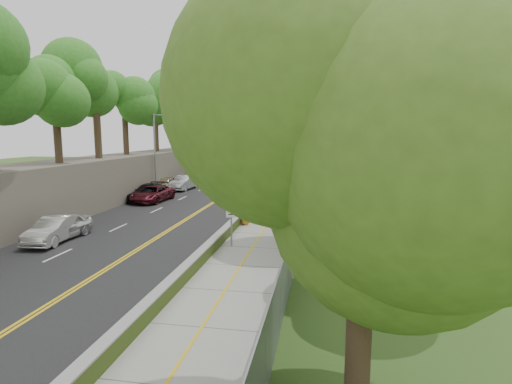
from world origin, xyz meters
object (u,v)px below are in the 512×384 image
Objects in this scene: construction_barrel at (308,189)px; car_2 at (153,194)px; car_0 at (60,227)px; person_far at (296,179)px; streetlight at (157,148)px; car_1 at (55,229)px; signpost at (231,212)px; painter_0 at (245,212)px; concrete_block at (298,222)px.

construction_barrel is 0.19× the size of car_2.
person_far is (11.80, 25.09, 0.19)m from car_0.
person_far is at bearing 30.51° from streetlight.
car_1 reaches higher than car_2.
car_0 is (-13.30, -20.20, 0.22)m from construction_barrel.
person_far is at bearing 107.05° from construction_barrel.
car_0 is 0.83× the size of car_2.
car_1 is at bearing -85.28° from streetlight.
person_far is at bearing 69.37° from car_0.
car_1 is (-10.05, -0.69, -1.21)m from signpost.
streetlight is at bearing 99.40° from car_0.
streetlight is at bearing 124.08° from signpost.
signpost reaches higher than construction_barrel.
construction_barrel is (14.76, 2.93, -4.10)m from streetlight.
car_0 is 27.72m from person_far.
painter_0 is (9.75, 5.93, 0.13)m from car_1.
signpost is 1.85× the size of painter_0.
streetlight is 4.79× the size of painter_0.
painter_0 is at bearing -103.58° from construction_barrel.
signpost is at bearing 74.09° from person_far.
concrete_block is 0.24× the size of car_2.
car_0 reaches higher than car_1.
signpost is at bearing -55.92° from streetlight.
construction_barrel is at bearing 11.22° from streetlight.
car_2 is at bearing 149.37° from concrete_block.
car_0 is 0.44m from car_1.
person_far reaches higher than car_2.
car_2 is at bearing -73.04° from streetlight.
car_2 is at bearing 33.48° from person_far.
signpost reaches higher than painter_0.
streetlight reaches higher than concrete_block.
car_1 is at bearing -85.44° from car_0.
construction_barrel is at bearing -19.28° from painter_0.
construction_barrel is at bearing 90.00° from concrete_block.
streetlight is at bearing 110.18° from car_2.
person_far is (2.05, 19.59, 0.07)m from painter_0.
car_2 is (-10.20, 12.73, -1.22)m from signpost.
car_0 is at bearing -159.34° from concrete_block.
car_1 is (-13.30, -20.63, 0.22)m from construction_barrel.
painter_0 is at bearing -46.40° from streetlight.
signpost is 2.51× the size of concrete_block.
construction_barrel is 24.55m from car_1.
car_0 is 2.52× the size of painter_0.
car_0 is 11.19m from painter_0.
car_1 is at bearing -86.12° from car_2.
car_2 is at bearing 47.22° from painter_0.
construction_barrel is (3.25, 19.94, -1.42)m from signpost.
car_1 is at bearing -176.07° from signpost.
car_1 is at bearing -157.71° from concrete_block.
car_0 is at bearing 113.70° from painter_0.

